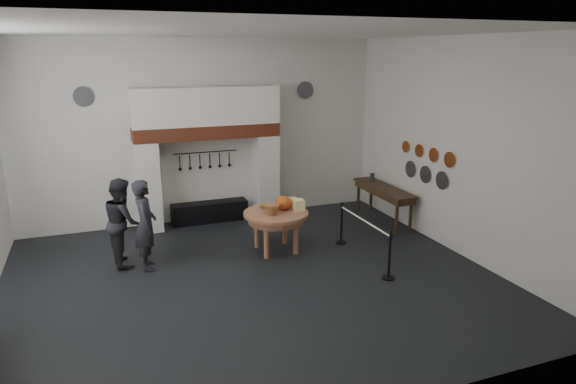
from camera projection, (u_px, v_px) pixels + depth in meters
name	position (u px, v px, depth m)	size (l,w,h in m)	color
floor	(253.00, 280.00, 9.70)	(9.00, 8.00, 0.02)	black
ceiling	(248.00, 31.00, 8.50)	(9.00, 8.00, 0.02)	silver
wall_back	(204.00, 132.00, 12.70)	(9.00, 0.02, 4.50)	silver
wall_front	(360.00, 238.00, 5.50)	(9.00, 0.02, 4.50)	silver
wall_right	(458.00, 147.00, 10.65)	(0.02, 8.00, 4.50)	silver
chimney_pier_left	(148.00, 186.00, 12.19)	(0.55, 0.70, 2.15)	silver
chimney_pier_right	(265.00, 176.00, 13.21)	(0.55, 0.70, 2.15)	silver
hearth_brick_band	(207.00, 131.00, 12.37)	(3.50, 0.72, 0.32)	#9E442B
chimney_hood	(206.00, 106.00, 12.21)	(3.50, 0.70, 0.90)	silver
iron_range	(210.00, 212.00, 12.98)	(1.90, 0.45, 0.50)	black
utensil_rail	(206.00, 152.00, 12.77)	(0.02, 0.02, 1.60)	black
work_table	(276.00, 214.00, 10.91)	(1.39, 1.39, 0.07)	#AB7050
pumpkin	(283.00, 203.00, 11.02)	(0.36, 0.36, 0.31)	#C3451B
cheese_block_big	(299.00, 205.00, 11.00)	(0.22, 0.22, 0.24)	#FFFC98
cheese_block_small	(293.00, 202.00, 11.27)	(0.18, 0.18, 0.20)	#D3CD7E
wicker_basket	(271.00, 210.00, 10.69)	(0.32, 0.32, 0.22)	#A4633C
bread_loaf	(266.00, 205.00, 11.17)	(0.31, 0.18, 0.13)	olive
visitor_near	(145.00, 225.00, 10.02)	(0.66, 0.43, 1.81)	black
visitor_far	(123.00, 222.00, 10.24)	(0.87, 0.67, 1.78)	black
side_table	(384.00, 188.00, 12.83)	(0.55, 2.20, 0.06)	#3C2D15
pewter_jug	(372.00, 177.00, 13.33)	(0.12, 0.12, 0.22)	#4A494E
copper_pan_a	(450.00, 160.00, 10.90)	(0.34, 0.34, 0.03)	#C6662D
copper_pan_b	(434.00, 155.00, 11.39)	(0.32, 0.32, 0.03)	#C6662D
copper_pan_c	(419.00, 151.00, 11.89)	(0.30, 0.30, 0.03)	#C6662D
copper_pan_d	(406.00, 147.00, 12.38)	(0.28, 0.28, 0.03)	#C6662D
pewter_plate_left	(442.00, 180.00, 11.21)	(0.40, 0.40, 0.03)	#4C4C51
pewter_plate_mid	(425.00, 174.00, 11.75)	(0.40, 0.40, 0.03)	#4C4C51
pewter_plate_right	(410.00, 169.00, 12.29)	(0.40, 0.40, 0.03)	#4C4C51
pewter_plate_back_left	(83.00, 96.00, 11.49)	(0.44, 0.44, 0.03)	#4C4C51
pewter_plate_back_right	(305.00, 90.00, 13.35)	(0.44, 0.44, 0.03)	#4C4C51
barrier_post_near	(389.00, 257.00, 9.64)	(0.05, 0.05, 0.90)	black
barrier_post_far	(342.00, 224.00, 11.44)	(0.05, 0.05, 0.90)	black
barrier_rope	(364.00, 221.00, 10.43)	(0.04, 0.04, 2.00)	silver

